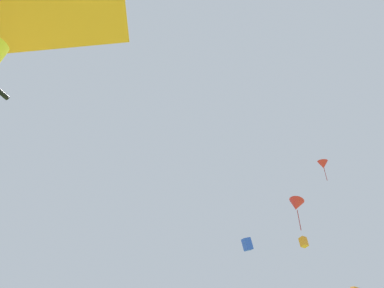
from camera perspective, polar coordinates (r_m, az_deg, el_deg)
name	(u,v)px	position (r m, az deg, el deg)	size (l,w,h in m)	color
distant_kite_orange_high_right	(304,242)	(27.19, 16.79, -14.25)	(0.63, 0.63, 0.72)	orange
distant_kite_blue_mid_right	(247,244)	(34.67, 8.50, -15.01)	(1.05, 1.21, 1.30)	blue
distant_kite_red_far_center	(323,165)	(39.13, 19.53, -3.02)	(1.11, 1.21, 2.41)	red
distant_kite_red_mid_left	(296,205)	(29.20, 15.75, -9.02)	(1.30, 1.31, 2.67)	red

